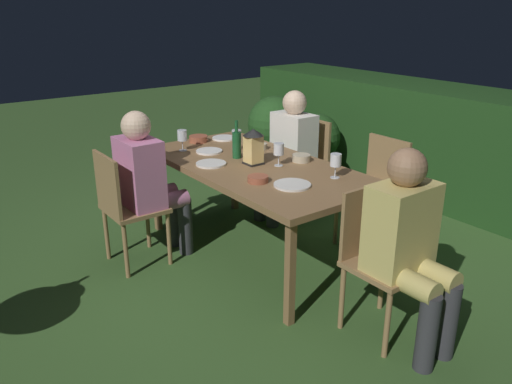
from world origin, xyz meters
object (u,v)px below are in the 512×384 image
(plate_c, at_px, (211,164))
(bowl_bread, at_px, (198,139))
(bowl_dip, at_px, (258,179))
(potted_plant_corner, at_px, (316,143))
(green_bottle_on_table, at_px, (237,144))
(potted_plant_by_hedge, at_px, (275,125))
(wine_glass_d, at_px, (336,161))
(chair_side_right_b, at_px, (376,188))
(plate_b, at_px, (224,138))
(chair_side_right_a, at_px, (304,162))
(plate_d, at_px, (209,151))
(lantern_centerpiece, at_px, (253,145))
(person_in_pink, at_px, (148,179))
(chair_side_left_a, at_px, (125,204))
(chair_head_far, at_px, (379,254))
(wine_glass_a, at_px, (182,136))
(plate_a, at_px, (292,185))
(bowl_salad, at_px, (301,158))
(wine_glass_b, at_px, (279,150))
(person_in_cream, at_px, (288,150))
(wine_glass_c, at_px, (237,136))
(bowl_olives, at_px, (260,146))
(dining_table, at_px, (256,171))
(person_in_mustard, at_px, (409,242))

(plate_c, relative_size, bowl_bread, 1.41)
(bowl_dip, height_order, potted_plant_corner, bowl_dip)
(green_bottle_on_table, distance_m, potted_plant_by_hedge, 2.11)
(wine_glass_d, height_order, plate_c, wine_glass_d)
(chair_side_right_b, distance_m, plate_b, 1.38)
(potted_plant_corner, bearing_deg, plate_b, -81.56)
(chair_side_right_a, xyz_separation_m, plate_d, (-0.06, -0.97, 0.26))
(lantern_centerpiece, bearing_deg, bowl_bread, 179.69)
(chair_side_right_a, xyz_separation_m, person_in_pink, (0.00, -1.53, 0.15))
(chair_side_right_a, height_order, chair_side_left_a, same)
(chair_head_far, bearing_deg, bowl_bread, -179.72)
(wine_glass_a, xyz_separation_m, plate_b, (-0.12, 0.47, -0.11))
(chair_side_right_a, bearing_deg, plate_a, -45.29)
(plate_a, distance_m, bowl_salad, 0.56)
(chair_side_right_a, xyz_separation_m, bowl_dip, (0.76, -1.09, 0.27))
(wine_glass_a, xyz_separation_m, bowl_dip, (0.98, 0.02, -0.09))
(chair_head_far, bearing_deg, bowl_dip, -165.16)
(wine_glass_b, relative_size, plate_b, 0.81)
(wine_glass_a, xyz_separation_m, plate_a, (1.17, 0.16, -0.11))
(person_in_cream, relative_size, chair_side_right_b, 1.32)
(wine_glass_a, bearing_deg, wine_glass_c, 53.75)
(plate_a, xyz_separation_m, bowl_bread, (-1.34, 0.09, 0.02))
(plate_b, height_order, bowl_bread, bowl_bread)
(person_in_pink, height_order, bowl_olives, person_in_pink)
(wine_glass_a, relative_size, plate_d, 0.81)
(person_in_cream, xyz_separation_m, potted_plant_corner, (-0.53, 0.84, -0.19))
(bowl_dip, bearing_deg, wine_glass_c, 155.58)
(chair_side_right_b, height_order, plate_c, chair_side_right_b)
(plate_d, bearing_deg, person_in_pink, -84.26)
(plate_a, bearing_deg, chair_side_right_a, 134.71)
(dining_table, relative_size, bowl_dip, 13.55)
(wine_glass_b, bearing_deg, chair_head_far, -5.82)
(chair_head_far, bearing_deg, wine_glass_d, 158.67)
(lantern_centerpiece, relative_size, potted_plant_by_hedge, 0.31)
(bowl_bread, bearing_deg, green_bottle_on_table, -1.01)
(plate_d, bearing_deg, lantern_centerpiece, 11.09)
(dining_table, height_order, bowl_bread, bowl_bread)
(wine_glass_d, bearing_deg, green_bottle_on_table, -161.67)
(person_in_cream, xyz_separation_m, chair_side_right_b, (0.85, 0.20, -0.15))
(lantern_centerpiece, height_order, potted_plant_by_hedge, lantern_centerpiece)
(person_in_pink, bearing_deg, bowl_bread, 120.31)
(plate_b, xyz_separation_m, bowl_salad, (0.91, 0.09, 0.02))
(plate_d, bearing_deg, person_in_mustard, 3.24)
(bowl_olives, bearing_deg, bowl_bread, -150.21)
(chair_head_far, distance_m, bowl_olives, 1.56)
(plate_a, distance_m, plate_d, 1.01)
(wine_glass_d, bearing_deg, bowl_dip, -117.37)
(wine_glass_b, bearing_deg, potted_plant_by_hedge, 141.91)
(green_bottle_on_table, xyz_separation_m, plate_a, (0.75, -0.08, -0.10))
(potted_plant_by_hedge, height_order, potted_plant_corner, potted_plant_by_hedge)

